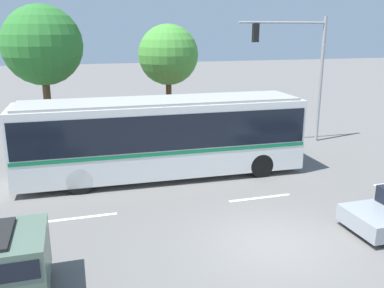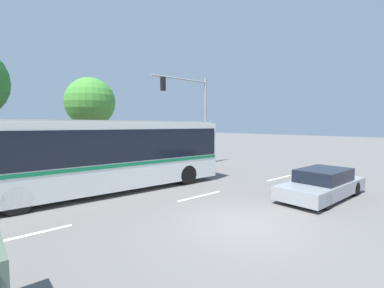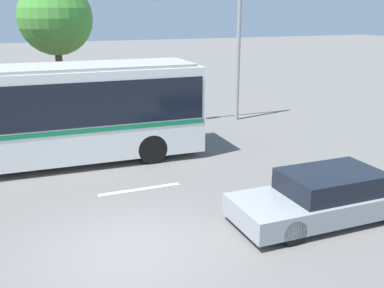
% 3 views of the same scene
% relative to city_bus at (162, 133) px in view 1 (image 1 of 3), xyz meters
% --- Properties ---
extents(ground_plane, '(140.00, 140.00, 0.00)m').
position_rel_city_bus_xyz_m(ground_plane, '(1.76, -6.58, -1.86)').
color(ground_plane, slate).
extents(city_bus, '(11.80, 2.94, 3.27)m').
position_rel_city_bus_xyz_m(city_bus, '(0.00, 0.00, 0.00)').
color(city_bus, silver).
rests_on(city_bus, ground).
extents(traffic_light_pole, '(4.95, 0.24, 6.69)m').
position_rel_city_bus_xyz_m(traffic_light_pole, '(8.32, 3.31, 2.52)').
color(traffic_light_pole, gray).
rests_on(traffic_light_pole, ground).
extents(flowering_hedge, '(7.49, 1.01, 1.44)m').
position_rel_city_bus_xyz_m(flowering_hedge, '(0.04, 4.45, -1.15)').
color(flowering_hedge, '#286028').
rests_on(flowering_hedge, ground).
extents(street_tree_left, '(3.91, 3.91, 7.22)m').
position_rel_city_bus_xyz_m(street_tree_left, '(-4.67, 5.73, 3.37)').
color(street_tree_left, brown).
rests_on(street_tree_left, ground).
extents(street_tree_centre, '(3.37, 3.37, 6.34)m').
position_rel_city_bus_xyz_m(street_tree_centre, '(1.90, 6.84, 2.76)').
color(street_tree_centre, brown).
rests_on(street_tree_centre, ground).
extents(lane_stripe_mid, '(2.40, 0.16, 0.01)m').
position_rel_city_bus_xyz_m(lane_stripe_mid, '(2.90, -3.38, -1.86)').
color(lane_stripe_mid, silver).
rests_on(lane_stripe_mid, ground).
extents(lane_stripe_far, '(2.40, 0.16, 0.01)m').
position_rel_city_bus_xyz_m(lane_stripe_far, '(-3.51, -3.26, -1.86)').
color(lane_stripe_far, silver).
rests_on(lane_stripe_far, ground).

